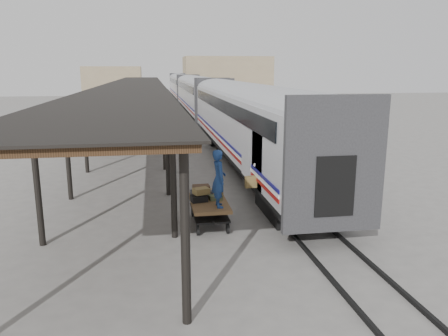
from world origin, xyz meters
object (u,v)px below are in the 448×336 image
object	(u,v)px
luggage_tug	(157,132)
porter	(219,179)
baggage_cart	(209,207)
pedestrian	(128,141)

from	to	relation	value
luggage_tug	porter	world-z (taller)	porter
baggage_cart	pedestrian	size ratio (longest dim) A/B	1.47
baggage_cart	luggage_tug	distance (m)	19.54
baggage_cart	porter	size ratio (longest dim) A/B	1.24
porter	luggage_tug	bearing A→B (deg)	2.59
pedestrian	baggage_cart	bearing A→B (deg)	82.00
porter	pedestrian	distance (m)	15.45
luggage_tug	pedestrian	size ratio (longest dim) A/B	1.05
porter	pedestrian	xyz separation A→B (m)	(-3.75, 14.95, -1.01)
luggage_tug	porter	distance (m)	20.24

